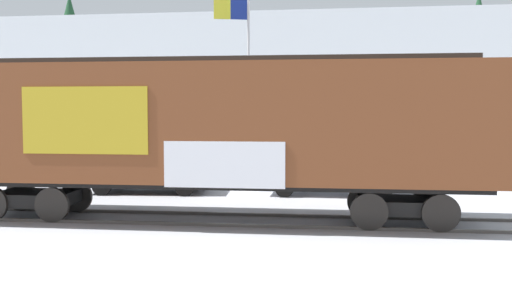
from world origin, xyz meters
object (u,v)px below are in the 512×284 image
(freight_car, at_px, (210,125))
(flagpole, at_px, (241,57))
(parked_car_black, at_px, (149,171))
(parked_car_white, at_px, (333,170))

(freight_car, xyz_separation_m, flagpole, (-0.67, 9.30, 2.71))
(parked_car_black, bearing_deg, parked_car_white, 2.42)
(flagpole, relative_size, parked_car_white, 1.68)
(freight_car, height_order, parked_car_white, freight_car)
(freight_car, distance_m, flagpole, 9.71)
(flagpole, height_order, parked_car_black, flagpole)
(flagpole, bearing_deg, freight_car, -85.90)
(freight_car, height_order, parked_car_black, freight_car)
(freight_car, xyz_separation_m, parked_car_black, (-3.26, 4.61, -1.77))
(freight_car, distance_m, parked_car_white, 6.11)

